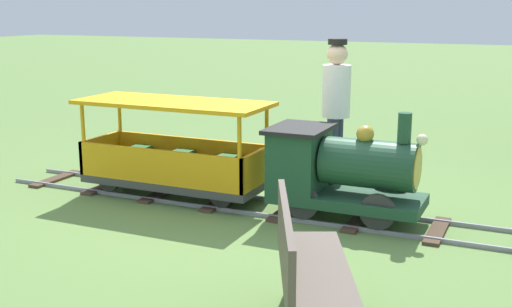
{
  "coord_description": "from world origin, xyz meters",
  "views": [
    {
      "loc": [
        5.58,
        2.6,
        1.95
      ],
      "look_at": [
        0.0,
        0.09,
        0.55
      ],
      "focal_mm": 45.31,
      "sensor_mm": 36.0,
      "label": 1
    }
  ],
  "objects_px": {
    "passenger_car": "(175,157)",
    "conductor_person": "(336,102)",
    "locomotive": "(338,169)",
    "park_bench": "(307,275)"
  },
  "relations": [
    {
      "from": "locomotive",
      "to": "park_bench",
      "type": "relative_size",
      "value": 1.07
    },
    {
      "from": "passenger_car",
      "to": "conductor_person",
      "type": "distance_m",
      "value": 1.79
    },
    {
      "from": "locomotive",
      "to": "conductor_person",
      "type": "height_order",
      "value": "conductor_person"
    },
    {
      "from": "locomotive",
      "to": "passenger_car",
      "type": "height_order",
      "value": "locomotive"
    },
    {
      "from": "locomotive",
      "to": "conductor_person",
      "type": "xyz_separation_m",
      "value": [
        -0.94,
        -0.33,
        0.47
      ]
    },
    {
      "from": "passenger_car",
      "to": "park_bench",
      "type": "relative_size",
      "value": 1.48
    },
    {
      "from": "passenger_car",
      "to": "conductor_person",
      "type": "relative_size",
      "value": 1.23
    },
    {
      "from": "conductor_person",
      "to": "park_bench",
      "type": "relative_size",
      "value": 1.2
    },
    {
      "from": "passenger_car",
      "to": "conductor_person",
      "type": "xyz_separation_m",
      "value": [
        -0.94,
        1.43,
        0.53
      ]
    },
    {
      "from": "park_bench",
      "to": "conductor_person",
      "type": "bearing_deg",
      "value": -165.27
    }
  ]
}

